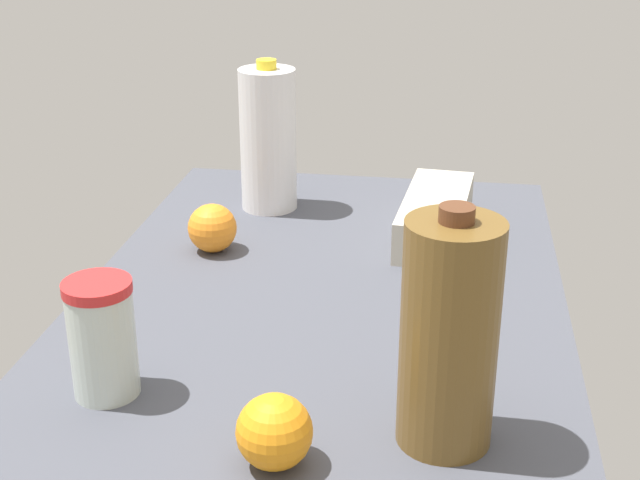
% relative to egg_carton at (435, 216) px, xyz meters
% --- Properties ---
extents(countertop, '(1.20, 0.76, 0.03)m').
position_rel_egg_carton_xyz_m(countertop, '(-0.29, 0.17, -0.05)').
color(countertop, '#464852').
rests_on(countertop, ground).
extents(egg_carton, '(0.32, 0.14, 0.07)m').
position_rel_egg_carton_xyz_m(egg_carton, '(0.00, 0.00, 0.00)').
color(egg_carton, '#BAB3A2').
rests_on(egg_carton, countertop).
extents(tumbler_cup, '(0.09, 0.09, 0.16)m').
position_rel_egg_carton_xyz_m(tumbler_cup, '(-0.59, 0.40, 0.04)').
color(tumbler_cup, silver).
rests_on(tumbler_cup, countertop).
extents(chocolate_milk_jug, '(0.11, 0.11, 0.29)m').
position_rel_egg_carton_xyz_m(chocolate_milk_jug, '(-0.63, -0.03, 0.10)').
color(chocolate_milk_jug, brown).
rests_on(chocolate_milk_jug, countertop).
extents(milk_jug, '(0.11, 0.11, 0.29)m').
position_rel_egg_carton_xyz_m(milk_jug, '(0.10, 0.33, 0.10)').
color(milk_jug, white).
rests_on(milk_jug, countertop).
extents(orange_near_front, '(0.09, 0.09, 0.09)m').
position_rel_egg_carton_xyz_m(orange_near_front, '(-0.13, 0.38, 0.01)').
color(orange_near_front, orange).
rests_on(orange_near_front, countertop).
extents(orange_far_back, '(0.09, 0.09, 0.09)m').
position_rel_egg_carton_xyz_m(orange_far_back, '(-0.71, 0.15, 0.01)').
color(orange_far_back, orange).
rests_on(orange_far_back, countertop).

